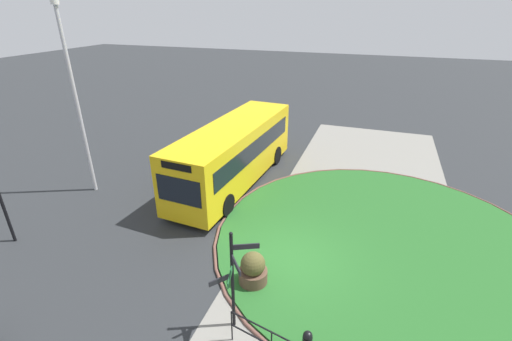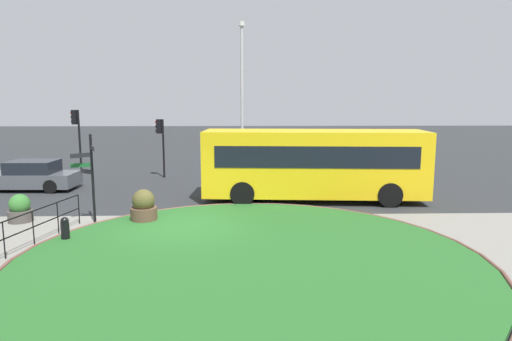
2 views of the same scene
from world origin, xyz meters
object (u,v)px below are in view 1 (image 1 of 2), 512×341
signpost_directional (233,276)px  lamppost_tall (76,98)px  planter_near_signpost (253,270)px  bus_yellow (234,152)px

signpost_directional → lamppost_tall: lamppost_tall is taller
lamppost_tall → planter_near_signpost: 10.82m
bus_yellow → planter_near_signpost: bearing=31.3°
bus_yellow → planter_near_signpost: (-6.54, -3.36, -1.08)m
bus_yellow → lamppost_tall: bearing=-59.2°
bus_yellow → planter_near_signpost: size_ratio=7.98×
signpost_directional → lamppost_tall: (5.25, 9.54, 2.68)m
lamppost_tall → signpost_directional: bearing=-118.8°
planter_near_signpost → lamppost_tall: bearing=69.8°
signpost_directional → bus_yellow: 9.00m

